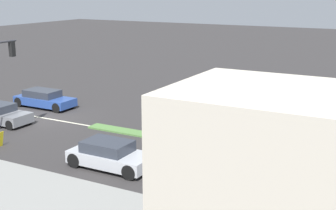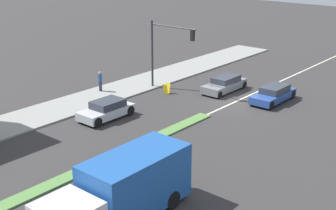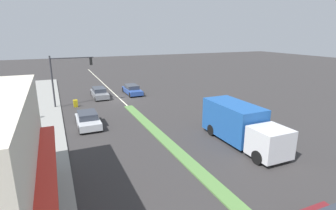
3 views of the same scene
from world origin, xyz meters
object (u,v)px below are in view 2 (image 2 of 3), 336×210
at_px(warning_aframe_sign, 167,89).
at_px(coupe_blue, 273,94).
at_px(pedestrian, 100,81).
at_px(delivery_truck, 122,191).
at_px(sedan_silver, 106,110).
at_px(traffic_signal_main, 165,44).
at_px(suv_grey, 225,84).

height_order(warning_aframe_sign, coupe_blue, coupe_blue).
xyz_separation_m(pedestrian, delivery_truck, (-14.86, 12.13, 0.48)).
height_order(delivery_truck, sedan_silver, delivery_truck).
xyz_separation_m(traffic_signal_main, suv_grey, (-3.92, -3.01, -3.30)).
relative_size(traffic_signal_main, pedestrian, 3.39).
xyz_separation_m(pedestrian, warning_aframe_sign, (-4.42, -3.22, -0.56)).
distance_m(pedestrian, delivery_truck, 19.19).
relative_size(pedestrian, warning_aframe_sign, 1.97).
bearing_deg(delivery_truck, suv_grey, -69.24).
distance_m(pedestrian, coupe_blue, 13.98).
height_order(pedestrian, coupe_blue, pedestrian).
bearing_deg(delivery_truck, pedestrian, -39.22).
height_order(traffic_signal_main, delivery_truck, traffic_signal_main).
bearing_deg(suv_grey, pedestrian, 41.86).
relative_size(sedan_silver, coupe_blue, 0.91).
height_order(sedan_silver, coupe_blue, sedan_silver).
height_order(traffic_signal_main, warning_aframe_sign, traffic_signal_main).
bearing_deg(coupe_blue, warning_aframe_sign, 26.60).
distance_m(delivery_truck, coupe_blue, 19.40).
height_order(pedestrian, delivery_truck, delivery_truck).
height_order(warning_aframe_sign, suv_grey, suv_grey).
bearing_deg(sedan_silver, delivery_truck, 140.27).
distance_m(sedan_silver, coupe_blue, 13.04).
xyz_separation_m(sedan_silver, coupe_blue, (-7.20, -10.87, -0.02)).
xyz_separation_m(warning_aframe_sign, suv_grey, (-3.24, -3.64, 0.18)).
height_order(warning_aframe_sign, delivery_truck, delivery_truck).
xyz_separation_m(traffic_signal_main, sedan_silver, (-1.12, 7.68, -3.27)).
bearing_deg(traffic_signal_main, coupe_blue, -159.03).
bearing_deg(delivery_truck, traffic_signal_main, -55.17).
height_order(sedan_silver, suv_grey, sedan_silver).
bearing_deg(warning_aframe_sign, coupe_blue, -153.40).
distance_m(traffic_signal_main, sedan_silver, 8.42).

